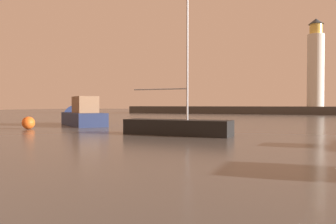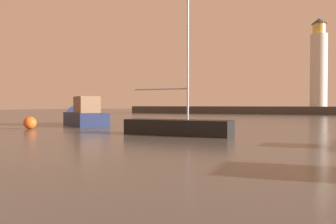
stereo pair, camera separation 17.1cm
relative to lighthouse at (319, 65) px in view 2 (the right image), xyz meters
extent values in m
plane|color=#4C4742|center=(-5.69, -35.45, -9.56)|extent=(220.00, 220.00, 0.00)
cube|color=#423F3D|center=(-5.69, 0.00, -8.79)|extent=(69.05, 5.25, 1.56)
cylinder|color=silver|center=(0.00, 0.00, -1.08)|extent=(3.10, 3.10, 13.86)
cylinder|color=#F2CC59|center=(0.00, 0.00, 6.82)|extent=(2.33, 2.33, 1.94)
cone|color=#33383D|center=(0.00, 0.00, 8.35)|extent=(2.79, 2.79, 1.11)
cube|color=#1E284C|center=(-18.11, -46.75, -8.98)|extent=(7.05, 6.14, 1.16)
cone|color=#1E284C|center=(-21.40, -44.31, -8.92)|extent=(3.24, 3.27, 2.40)
cube|color=#8C6647|center=(-17.56, -47.15, -7.67)|extent=(3.31, 3.09, 1.45)
cube|color=black|center=(-6.42, -52.25, -9.09)|extent=(6.74, 1.78, 0.95)
cylinder|color=#B7B7BC|center=(-5.75, -52.25, -3.32)|extent=(0.12, 0.12, 10.60)
cylinder|color=#B7B7BC|center=(-7.60, -52.26, -6.71)|extent=(3.70, 0.12, 0.09)
sphere|color=#EA5919|center=(-18.82, -52.37, -9.08)|extent=(0.97, 0.97, 0.97)
camera|label=1|loc=(1.92, -71.51, -7.71)|focal=36.42mm
camera|label=2|loc=(2.08, -71.43, -7.71)|focal=36.42mm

